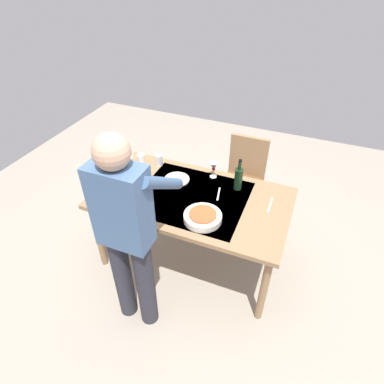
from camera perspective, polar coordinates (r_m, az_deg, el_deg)
The scene contains 15 objects.
ground_plane at distance 3.31m, azimuth -0.00°, elevation -11.23°, with size 6.00×6.00×0.00m, color #9E9384.
dining_table at distance 2.82m, azimuth -0.00°, elevation -1.97°, with size 1.66×0.93×0.77m.
chair_near at distance 3.51m, azimuth 9.19°, elevation 3.20°, with size 0.40×0.40×0.91m.
person_server at distance 2.23m, azimuth -11.36°, elevation -6.56°, with size 0.42×0.61×1.69m.
wine_bottle at distance 2.83m, azimuth 8.17°, elevation 2.43°, with size 0.07×0.07×0.30m.
wine_glass_left at distance 2.96m, azimuth 3.82°, elevation 4.35°, with size 0.07×0.07×0.15m.
wine_glass_right at distance 3.09m, azimuth -10.85°, elevation 5.30°, with size 0.07×0.07×0.15m.
water_cup_near_left at distance 3.17m, azimuth -5.80°, elevation 5.63°, with size 0.07×0.07×0.11m, color silver.
water_cup_near_right at distance 3.20m, azimuth -8.96°, elevation 5.69°, with size 0.07×0.07×0.10m, color silver.
serving_bowl_pasta at distance 2.53m, azimuth 1.89°, elevation -4.39°, with size 0.30×0.30×0.07m.
side_bowl_salad at distance 2.98m, azimuth -11.67°, elevation 2.23°, with size 0.18×0.18×0.07m.
dinner_plate_near at distance 2.79m, azimuth -12.82°, elevation -1.50°, with size 0.23×0.23×0.01m, color silver.
dinner_plate_far at distance 2.97m, azimuth -2.69°, elevation 2.24°, with size 0.23×0.23×0.01m, color silver.
table_knife at distance 2.76m, azimuth 13.56°, elevation -2.25°, with size 0.01×0.20×0.01m, color silver.
table_fork at distance 2.81m, azimuth 4.68°, elevation -0.35°, with size 0.01×0.18×0.01m, color silver.
Camera 1 is at (-0.82, 2.00, 2.50)m, focal length 30.35 mm.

